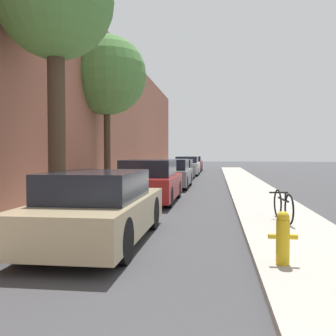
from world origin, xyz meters
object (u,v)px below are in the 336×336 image
object	(u,v)px
parked_car_red	(150,182)
street_tree_near	(55,4)
parked_car_champagne	(99,208)
fire_hydrant	(283,237)
parked_car_white	(187,166)
street_tree_far	(107,76)
parked_car_black	(179,170)
parked_car_maroon	(193,164)
bicycle	(283,206)
parked_car_grey	(171,174)

from	to	relation	value
parked_car_red	street_tree_near	world-z (taller)	street_tree_near
parked_car_champagne	fire_hydrant	size ratio (longest dim) A/B	5.81
parked_car_white	street_tree_far	xyz separation A→B (m)	(-2.50, -12.85, 4.30)
parked_car_red	street_tree_near	distance (m)	6.17
parked_car_black	parked_car_maroon	bearing A→B (deg)	89.21
street_tree_near	bicycle	bearing A→B (deg)	0.73
parked_car_black	parked_car_maroon	xyz separation A→B (m)	(0.16, 11.51, 0.04)
parked_car_grey	parked_car_black	bearing A→B (deg)	91.61
parked_car_grey	parked_car_maroon	size ratio (longest dim) A/B	0.98
fire_hydrant	bicycle	world-z (taller)	fire_hydrant
parked_car_maroon	fire_hydrant	size ratio (longest dim) A/B	5.89
street_tree_near	fire_hydrant	xyz separation A→B (m)	(4.76, -3.44, -4.72)
parked_car_red	fire_hydrant	bearing A→B (deg)	-66.61
parked_car_grey	street_tree_near	size ratio (longest dim) A/B	0.65
parked_car_champagne	street_tree_far	xyz separation A→B (m)	(-2.52, 9.19, 4.34)
parked_car_black	parked_car_white	size ratio (longest dim) A/B	0.97
parked_car_grey	street_tree_near	world-z (taller)	street_tree_near
bicycle	parked_car_grey	bearing A→B (deg)	106.55
parked_car_champagne	bicycle	bearing A→B (deg)	29.65
parked_car_maroon	bicycle	size ratio (longest dim) A/B	2.67
parked_car_black	bicycle	world-z (taller)	parked_car_black
parked_car_grey	bicycle	xyz separation A→B (m)	(3.69, -9.24, -0.20)
parked_car_champagne	parked_car_grey	size ratio (longest dim) A/B	1.00
parked_car_red	fire_hydrant	world-z (taller)	parked_car_red
parked_car_champagne	bicycle	xyz separation A→B (m)	(3.67, 2.09, -0.18)
street_tree_near	parked_car_grey	bearing A→B (deg)	79.85
street_tree_far	bicycle	xyz separation A→B (m)	(6.19, -7.10, -4.51)
parked_car_maroon	parked_car_grey	bearing A→B (deg)	-90.02
parked_car_grey	bicycle	world-z (taller)	parked_car_grey
street_tree_near	fire_hydrant	size ratio (longest dim) A/B	8.87
parked_car_black	street_tree_far	distance (m)	8.99
parked_car_champagne	parked_car_red	distance (m)	5.88
parked_car_grey	street_tree_far	world-z (taller)	street_tree_far
street_tree_far	parked_car_champagne	bearing A→B (deg)	-74.69
parked_car_black	street_tree_near	distance (m)	15.45
parked_car_red	parked_car_maroon	xyz separation A→B (m)	(0.07, 22.32, -0.02)
parked_car_maroon	fire_hydrant	distance (m)	29.78
parked_car_red	street_tree_near	size ratio (longest dim) A/B	0.63
parked_car_black	parked_car_white	world-z (taller)	parked_car_white
parked_car_champagne	parked_car_red	bearing A→B (deg)	90.77
parked_car_red	street_tree_far	size ratio (longest dim) A/B	0.63
parked_car_maroon	street_tree_far	size ratio (longest dim) A/B	0.67
parked_car_maroon	street_tree_far	distance (m)	19.65
parked_car_white	parked_car_maroon	distance (m)	6.16
bicycle	street_tree_far	bearing A→B (deg)	125.88
parked_car_black	parked_car_maroon	size ratio (longest dim) A/B	0.99
parked_car_red	parked_car_grey	size ratio (longest dim) A/B	0.97
parked_car_red	bicycle	bearing A→B (deg)	-45.27
parked_car_grey	parked_car_white	distance (m)	10.71
parked_car_red	parked_car_black	xyz separation A→B (m)	(-0.08, 10.81, -0.07)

